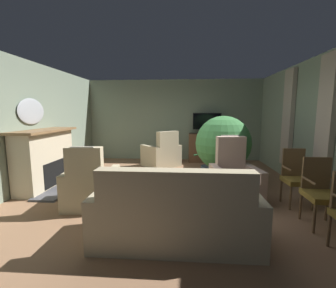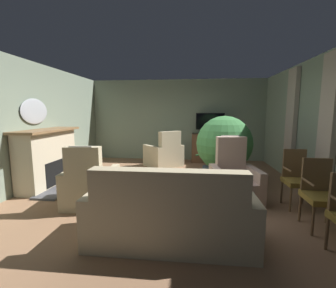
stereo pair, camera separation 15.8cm
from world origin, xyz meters
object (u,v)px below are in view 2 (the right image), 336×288
at_px(coffee_table, 166,186).
at_px(potted_plant_leafy_by_curtain, 210,169).
at_px(cat, 104,183).
at_px(tv_cabinet, 209,149).
at_px(television, 210,123).
at_px(side_chair_beside_plant, 297,177).
at_px(wall_mirror_oval, 35,111).
at_px(potted_plant_on_hearth_side, 224,144).
at_px(sofa_floral, 170,218).
at_px(armchair_facing_sofa, 164,155).
at_px(armchair_angled_to_table, 234,181).
at_px(side_chair_mid_row, 320,192).
at_px(armchair_near_window, 91,186).
at_px(tv_remote, 171,181).
at_px(fireplace, 49,159).

height_order(coffee_table, potted_plant_leafy_by_curtain, potted_plant_leafy_by_curtain).
bearing_deg(cat, tv_cabinet, 49.28).
xyz_separation_m(television, coffee_table, (-1.00, -3.68, -0.93)).
bearing_deg(side_chair_beside_plant, wall_mirror_oval, 173.15).
bearing_deg(potted_plant_on_hearth_side, potted_plant_leafy_by_curtain, 109.14).
relative_size(sofa_floral, armchair_facing_sofa, 1.61).
bearing_deg(sofa_floral, potted_plant_on_hearth_side, 69.02).
distance_m(tv_cabinet, television, 0.85).
relative_size(armchair_angled_to_table, side_chair_beside_plant, 1.19).
bearing_deg(side_chair_beside_plant, side_chair_mid_row, -89.69).
distance_m(armchair_near_window, potted_plant_on_hearth_side, 2.93).
bearing_deg(wall_mirror_oval, tv_cabinet, 36.07).
height_order(tv_remote, cat, tv_remote).
relative_size(wall_mirror_oval, potted_plant_on_hearth_side, 0.55).
bearing_deg(side_chair_mid_row, sofa_floral, -162.79).
relative_size(wall_mirror_oval, potted_plant_leafy_by_curtain, 1.00).
distance_m(armchair_angled_to_table, cat, 2.74).
height_order(television, potted_plant_on_hearth_side, television).
relative_size(television, armchair_angled_to_table, 0.77).
height_order(sofa_floral, potted_plant_on_hearth_side, potted_plant_on_hearth_side).
xyz_separation_m(tv_remote, side_chair_mid_row, (2.17, -0.60, 0.09)).
bearing_deg(armchair_near_window, potted_plant_on_hearth_side, 30.44).
bearing_deg(cat, armchair_facing_sofa, 62.78).
xyz_separation_m(side_chair_mid_row, potted_plant_on_hearth_side, (-1.09, 1.87, 0.40)).
bearing_deg(armchair_angled_to_table, tv_remote, -162.63).
bearing_deg(wall_mirror_oval, potted_plant_leafy_by_curtain, 17.26).
relative_size(sofa_floral, armchair_near_window, 1.86).
relative_size(tv_cabinet, potted_plant_on_hearth_side, 0.74).
bearing_deg(side_chair_mid_row, armchair_angled_to_table, 136.25).
relative_size(armchair_facing_sofa, potted_plant_leafy_by_curtain, 1.48).
xyz_separation_m(tv_remote, side_chair_beside_plant, (2.17, 0.13, 0.10)).
height_order(tv_remote, side_chair_beside_plant, side_chair_beside_plant).
height_order(coffee_table, armchair_angled_to_table, armchair_angled_to_table).
bearing_deg(armchair_angled_to_table, sofa_floral, -123.14).
relative_size(armchair_near_window, potted_plant_leafy_by_curtain, 1.28).
bearing_deg(wall_mirror_oval, side_chair_beside_plant, -6.85).
bearing_deg(armchair_facing_sofa, tv_cabinet, 29.14).
height_order(wall_mirror_oval, armchair_facing_sofa, wall_mirror_oval).
xyz_separation_m(tv_cabinet, cat, (-2.46, -2.86, -0.35)).
distance_m(coffee_table, cat, 1.72).
xyz_separation_m(tv_remote, armchair_near_window, (-1.40, -0.19, -0.08)).
bearing_deg(side_chair_mid_row, fireplace, 164.63).
bearing_deg(armchair_facing_sofa, wall_mirror_oval, -140.62).
bearing_deg(wall_mirror_oval, armchair_angled_to_table, -5.40).
height_order(tv_cabinet, armchair_near_window, armchair_near_window).
height_order(wall_mirror_oval, side_chair_beside_plant, wall_mirror_oval).
distance_m(armchair_facing_sofa, side_chair_beside_plant, 3.80).
bearing_deg(tv_cabinet, sofa_floral, -99.40).
xyz_separation_m(wall_mirror_oval, potted_plant_leafy_by_curtain, (3.87, 1.20, -1.47)).
height_order(coffee_table, potted_plant_on_hearth_side, potted_plant_on_hearth_side).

